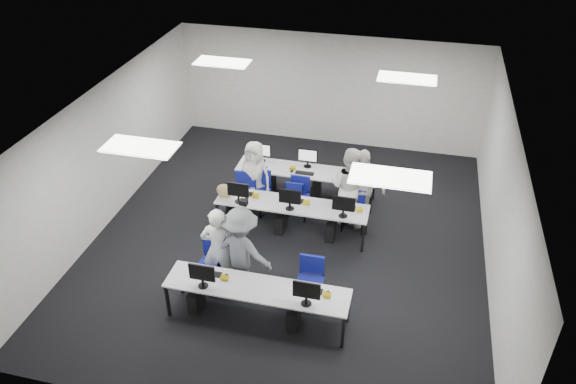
% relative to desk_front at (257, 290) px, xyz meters
% --- Properties ---
extents(room, '(9.00, 9.02, 3.00)m').
position_rel_desk_front_xyz_m(room, '(0.00, 2.40, 0.82)').
color(room, black).
rests_on(room, ground).
extents(ceiling_panels, '(5.20, 4.60, 0.02)m').
position_rel_desk_front_xyz_m(ceiling_panels, '(0.00, 2.40, 2.30)').
color(ceiling_panels, white).
rests_on(ceiling_panels, room).
extents(desk_front, '(3.20, 0.70, 0.73)m').
position_rel_desk_front_xyz_m(desk_front, '(0.00, 0.00, 0.00)').
color(desk_front, silver).
rests_on(desk_front, ground).
extents(desk_mid, '(3.20, 0.70, 0.73)m').
position_rel_desk_front_xyz_m(desk_mid, '(0.00, 2.60, 0.00)').
color(desk_mid, silver).
rests_on(desk_mid, ground).
extents(desk_back, '(3.20, 0.70, 0.73)m').
position_rel_desk_front_xyz_m(desk_back, '(0.00, 4.00, 0.00)').
color(desk_back, silver).
rests_on(desk_back, ground).
extents(equipment_front, '(2.51, 0.41, 1.19)m').
position_rel_desk_front_xyz_m(equipment_front, '(-0.19, -0.02, -0.32)').
color(equipment_front, '#0C349D').
rests_on(equipment_front, desk_front).
extents(equipment_mid, '(2.91, 0.41, 1.19)m').
position_rel_desk_front_xyz_m(equipment_mid, '(-0.19, 2.58, -0.32)').
color(equipment_mid, white).
rests_on(equipment_mid, desk_mid).
extents(equipment_back, '(2.91, 0.41, 1.19)m').
position_rel_desk_front_xyz_m(equipment_back, '(0.19, 4.02, -0.32)').
color(equipment_back, white).
rests_on(equipment_back, desk_back).
extents(chair_0, '(0.53, 0.57, 0.98)m').
position_rel_desk_front_xyz_m(chair_0, '(-1.06, 0.59, -0.37)').
color(chair_0, navy).
rests_on(chair_0, ground).
extents(chair_1, '(0.47, 0.51, 0.96)m').
position_rel_desk_front_xyz_m(chair_1, '(0.80, 0.58, -0.38)').
color(chair_1, navy).
rests_on(chair_1, ground).
extents(chair_2, '(0.60, 0.63, 0.99)m').
position_rel_desk_front_xyz_m(chair_2, '(-0.94, 3.23, -0.37)').
color(chair_2, navy).
rests_on(chair_2, ground).
extents(chair_3, '(0.45, 0.49, 0.91)m').
position_rel_desk_front_xyz_m(chair_3, '(-0.01, 3.25, -0.39)').
color(chair_3, navy).
rests_on(chair_3, ground).
extents(chair_4, '(0.50, 0.55, 0.97)m').
position_rel_desk_front_xyz_m(chair_4, '(1.27, 3.11, -0.37)').
color(chair_4, navy).
rests_on(chair_4, ground).
extents(chair_5, '(0.54, 0.58, 0.97)m').
position_rel_desk_front_xyz_m(chair_5, '(-1.23, 3.45, -0.37)').
color(chair_5, navy).
rests_on(chair_5, ground).
extents(chair_6, '(0.43, 0.46, 0.84)m').
position_rel_desk_front_xyz_m(chair_6, '(-0.11, 3.42, -0.42)').
color(chair_6, navy).
rests_on(chair_6, ground).
extents(chair_7, '(0.52, 0.55, 0.93)m').
position_rel_desk_front_xyz_m(chair_7, '(1.22, 3.34, -0.39)').
color(chair_7, navy).
rests_on(chair_7, ground).
extents(handbag, '(0.37, 0.26, 0.29)m').
position_rel_desk_front_xyz_m(handbag, '(-1.45, 2.55, 0.19)').
color(handbag, tan).
rests_on(handbag, desk_mid).
extents(student_0, '(0.70, 0.53, 1.74)m').
position_rel_desk_front_xyz_m(student_0, '(-0.91, 0.68, 0.19)').
color(student_0, white).
rests_on(student_0, ground).
extents(student_1, '(1.05, 0.92, 1.82)m').
position_rel_desk_front_xyz_m(student_1, '(1.09, 3.28, 0.23)').
color(student_1, white).
rests_on(student_1, ground).
extents(student_2, '(0.87, 0.64, 1.61)m').
position_rel_desk_front_xyz_m(student_2, '(-1.04, 3.42, 0.13)').
color(student_2, white).
rests_on(student_2, ground).
extents(student_3, '(1.11, 0.61, 1.80)m').
position_rel_desk_front_xyz_m(student_3, '(1.34, 3.32, 0.22)').
color(student_3, white).
rests_on(student_3, ground).
extents(photographer, '(1.23, 0.83, 1.77)m').
position_rel_desk_front_xyz_m(photographer, '(-0.49, 0.70, 0.21)').
color(photographer, slate).
rests_on(photographer, ground).
extents(dslr_camera, '(0.17, 0.20, 0.10)m').
position_rel_desk_front_xyz_m(dslr_camera, '(-0.46, 0.88, 1.15)').
color(dslr_camera, black).
rests_on(dslr_camera, photographer).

